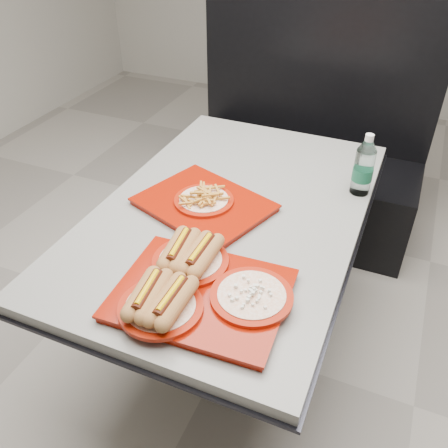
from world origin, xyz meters
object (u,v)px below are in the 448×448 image
at_px(tray_near, 195,286).
at_px(tray_far, 204,202).
at_px(diner_table, 231,244).
at_px(booth_bench, 303,159).
at_px(water_bottle, 363,168).

xyz_separation_m(tray_near, tray_far, (-0.17, 0.41, -0.01)).
distance_m(diner_table, tray_near, 0.50).
bearing_deg(diner_table, booth_bench, 90.00).
distance_m(diner_table, water_bottle, 0.56).
xyz_separation_m(diner_table, booth_bench, (0.00, 1.09, -0.18)).
relative_size(tray_near, tray_far, 0.95).
bearing_deg(booth_bench, diner_table, -90.00).
distance_m(tray_far, water_bottle, 0.60).
height_order(diner_table, tray_near, tray_near).
bearing_deg(water_bottle, tray_far, -146.77).
bearing_deg(booth_bench, tray_near, -87.19).
xyz_separation_m(booth_bench, tray_far, (-0.09, -1.13, 0.37)).
xyz_separation_m(diner_table, tray_far, (-0.09, -0.04, 0.19)).
xyz_separation_m(booth_bench, tray_near, (0.08, -1.54, 0.39)).
xyz_separation_m(tray_near, water_bottle, (0.33, 0.74, 0.06)).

